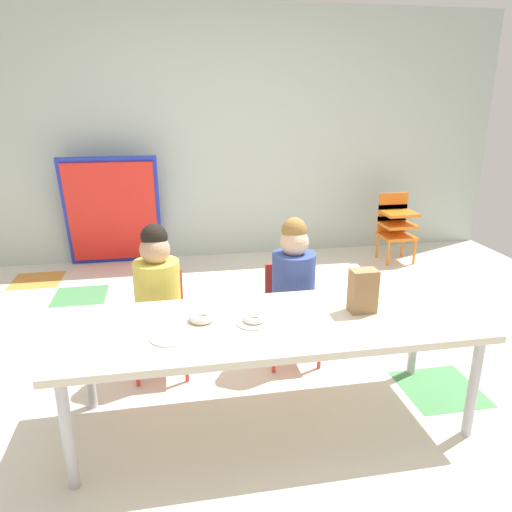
{
  "coord_description": "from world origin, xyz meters",
  "views": [
    {
      "loc": [
        -0.56,
        -2.57,
        1.57
      ],
      "look_at": [
        -0.14,
        -0.29,
        0.81
      ],
      "focal_mm": 33.38,
      "sensor_mm": 36.0,
      "label": 1
    }
  ],
  "objects": [
    {
      "name": "ground_plane",
      "position": [
        -0.01,
        0.0,
        -0.01
      ],
      "size": [
        5.82,
        4.64,
        0.02
      ],
      "color": "silver"
    },
    {
      "name": "back_wall",
      "position": [
        0.0,
        2.32,
        1.23
      ],
      "size": [
        5.82,
        0.1,
        2.46
      ],
      "primitive_type": "cube",
      "color": "#B2C1B7",
      "rests_on": "ground_plane"
    },
    {
      "name": "craft_table",
      "position": [
        -0.11,
        -0.54,
        0.52
      ],
      "size": [
        2.01,
        0.68,
        0.56
      ],
      "color": "beige",
      "rests_on": "ground_plane"
    },
    {
      "name": "seated_child_near_camera",
      "position": [
        -0.66,
        0.03,
        0.55
      ],
      "size": [
        0.34,
        0.34,
        0.92
      ],
      "color": "red",
      "rests_on": "ground_plane"
    },
    {
      "name": "seated_child_middle_seat",
      "position": [
        0.14,
        0.03,
        0.55
      ],
      "size": [
        0.32,
        0.32,
        0.92
      ],
      "color": "red",
      "rests_on": "ground_plane"
    },
    {
      "name": "kid_chair_orange_stack",
      "position": [
        1.68,
        1.77,
        0.4
      ],
      "size": [
        0.32,
        0.3,
        0.68
      ],
      "color": "orange",
      "rests_on": "ground_plane"
    },
    {
      "name": "folded_activity_table",
      "position": [
        -1.11,
        2.12,
        0.54
      ],
      "size": [
        0.9,
        0.29,
        1.09
      ],
      "color": "#1E33BF",
      "rests_on": "ground_plane"
    },
    {
      "name": "paper_bag_brown",
      "position": [
        0.36,
        -0.51,
        0.67
      ],
      "size": [
        0.13,
        0.09,
        0.22
      ],
      "primitive_type": "cube",
      "color": "#9E754C",
      "rests_on": "craft_table"
    },
    {
      "name": "paper_plate_near_edge",
      "position": [
        -0.2,
        -0.54,
        0.57
      ],
      "size": [
        0.18,
        0.18,
        0.01
      ],
      "primitive_type": "cylinder",
      "color": "white",
      "rests_on": "craft_table"
    },
    {
      "name": "paper_plate_center_table",
      "position": [
        -0.6,
        -0.63,
        0.57
      ],
      "size": [
        0.18,
        0.18,
        0.01
      ],
      "primitive_type": "cylinder",
      "color": "white",
      "rests_on": "craft_table"
    },
    {
      "name": "donut_powdered_on_plate",
      "position": [
        -0.2,
        -0.54,
        0.58
      ],
      "size": [
        0.11,
        0.11,
        0.03
      ],
      "primitive_type": "torus",
      "color": "white",
      "rests_on": "craft_table"
    },
    {
      "name": "donut_powdered_loose",
      "position": [
        -0.44,
        -0.48,
        0.58
      ],
      "size": [
        0.12,
        0.12,
        0.04
      ],
      "primitive_type": "torus",
      "color": "white",
      "rests_on": "craft_table"
    }
  ]
}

